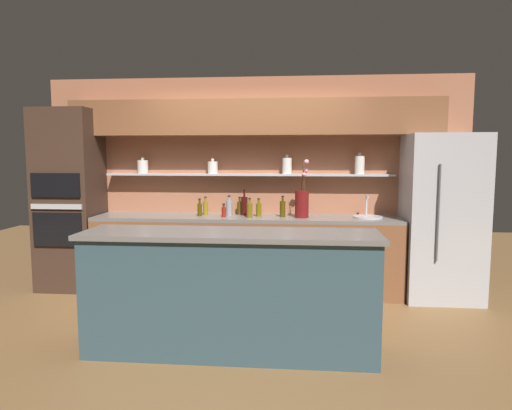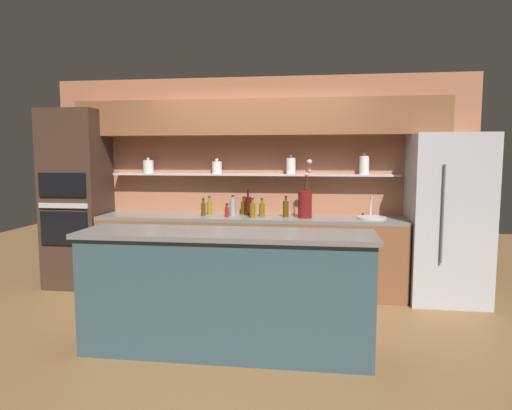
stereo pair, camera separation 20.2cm
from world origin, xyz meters
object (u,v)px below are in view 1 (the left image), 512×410
refrigerator (442,217)px  flower_vase (302,202)px  bottle_wine_7 (244,206)px  sink_fixture (368,216)px  bottle_oil_5 (205,208)px  bottle_oil_0 (283,209)px  oven_tower (70,200)px  bottle_oil_1 (259,209)px  bottle_oil_2 (240,208)px  bottle_spirit_6 (229,207)px  bottle_oil_8 (200,209)px  bottle_oil_3 (250,210)px  bottle_sauce_4 (224,211)px

refrigerator → flower_vase: bearing=-179.5°
refrigerator → bottle_wine_7: refrigerator is taller
sink_fixture → bottle_wine_7: bearing=176.1°
sink_fixture → bottle_oil_5: bearing=177.5°
sink_fixture → bottle_oil_5: sink_fixture is taller
refrigerator → bottle_oil_0: refrigerator is taller
refrigerator → bottle_oil_0: 1.81m
sink_fixture → bottle_oil_0: bearing=-178.7°
oven_tower → bottle_oil_0: oven_tower is taller
sink_fixture → bottle_oil_0: size_ratio=1.34×
bottle_oil_1 → bottle_oil_2: size_ratio=0.98×
bottle_wine_7 → refrigerator: bearing=-3.7°
oven_tower → bottle_oil_5: oven_tower is taller
bottle_oil_1 → bottle_spirit_6: bearing=171.2°
bottle_oil_5 → bottle_wine_7: (0.48, 0.02, 0.03)m
flower_vase → bottle_oil_1: flower_vase is taller
flower_vase → bottle_wine_7: flower_vase is taller
bottle_oil_8 → bottle_oil_5: bearing=66.8°
bottle_oil_3 → bottle_oil_8: (-0.61, 0.08, -0.01)m
oven_tower → bottle_oil_8: 1.63m
bottle_sauce_4 → bottle_oil_5: bearing=145.0°
sink_fixture → bottle_oil_8: 1.98m
refrigerator → bottle_oil_0: (-1.81, 0.03, 0.08)m
oven_tower → bottle_sauce_4: (1.93, -0.08, -0.11)m
bottle_oil_0 → bottle_oil_8: bearing=-179.7°
oven_tower → bottle_oil_1: 2.34m
bottle_oil_5 → bottle_wine_7: 0.48m
bottle_oil_3 → refrigerator: bearing=1.7°
bottle_oil_3 → bottle_sauce_4: bearing=176.8°
refrigerator → bottle_spirit_6: (-2.46, 0.10, 0.08)m
bottle_sauce_4 → bottle_oil_8: 0.31m
oven_tower → bottle_wine_7: size_ratio=6.96×
refrigerator → bottle_oil_5: refrigerator is taller
bottle_oil_3 → bottle_spirit_6: bearing=147.9°
bottle_sauce_4 → oven_tower: bearing=177.5°
oven_tower → bottle_oil_3: bearing=-2.6°
bottle_oil_8 → sink_fixture: bearing=0.8°
flower_vase → bottle_sauce_4: bearing=-177.9°
sink_fixture → bottle_oil_1: size_ratio=1.55×
sink_fixture → bottle_spirit_6: (-1.64, 0.05, 0.08)m
oven_tower → bottle_oil_3: oven_tower is taller
bottle_oil_1 → bottle_sauce_4: size_ratio=1.35×
sink_fixture → bottle_wine_7: size_ratio=1.06×
refrigerator → oven_tower: size_ratio=0.86×
oven_tower → bottle_oil_8: (1.63, -0.02, -0.09)m
flower_vase → bottle_oil_1: size_ratio=3.13×
bottle_sauce_4 → bottle_oil_8: bearing=167.4°
flower_vase → bottle_wine_7: 0.72m
bottle_oil_1 → bottle_oil_0: bearing=-4.2°
oven_tower → bottle_oil_2: size_ratio=9.96×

